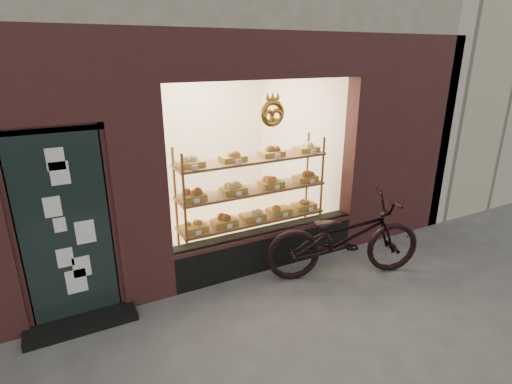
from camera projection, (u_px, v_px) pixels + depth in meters
ground at (336, 379)px, 3.68m from camera, size 90.00×90.00×0.00m
display_shelf at (253, 200)px, 5.73m from camera, size 2.20×0.45×1.70m
bicycle at (344, 237)px, 5.26m from camera, size 2.21×1.35×1.10m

